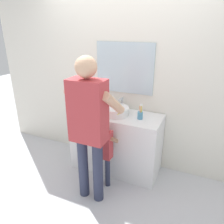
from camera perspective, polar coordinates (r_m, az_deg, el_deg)
ground_plane at (r=3.12m, az=-1.17°, el=-17.28°), size 14.00×14.00×0.00m
back_wall at (r=3.06m, az=3.63°, el=10.10°), size 4.40×0.10×2.70m
vanity_cabinet at (r=3.11m, az=1.13°, el=-7.92°), size 1.23×0.54×0.86m
sink_basin at (r=2.88m, az=1.05°, el=0.31°), size 0.35×0.35×0.11m
faucet at (r=3.06m, az=2.60°, el=2.06°), size 0.18×0.14×0.18m
toothbrush_cup at (r=2.78m, az=7.46°, el=-0.79°), size 0.07×0.07×0.21m
soap_bottle at (r=3.04m, az=-4.93°, el=1.62°), size 0.06×0.06×0.17m
child_toddler at (r=2.73m, az=-2.17°, el=-9.48°), size 0.28×0.28×0.92m
adult_parent at (r=2.33m, az=-6.08°, el=-2.13°), size 0.53×0.56×1.71m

